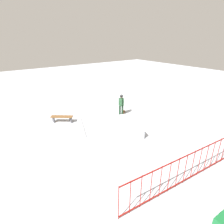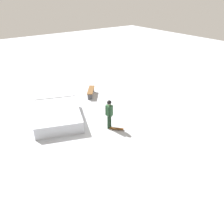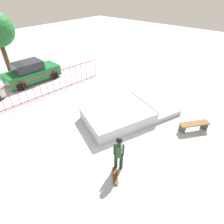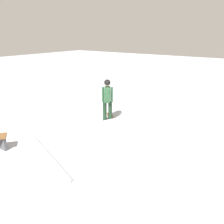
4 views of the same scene
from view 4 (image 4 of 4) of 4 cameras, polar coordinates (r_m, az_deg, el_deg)
name	(u,v)px [view 4 (image 4 of 4)]	position (r m, az deg, el deg)	size (l,w,h in m)	color
ground_plane	(118,141)	(8.26, 1.42, -6.81)	(60.00, 60.00, 0.00)	#B2B7C1
skate_ramp	(98,155)	(6.76, -3.34, -9.86)	(5.97, 4.34, 0.74)	silver
skater	(107,97)	(9.74, -1.08, 3.42)	(0.44, 0.39, 1.73)	black
skateboard	(110,116)	(10.44, -0.46, -0.89)	(0.72, 0.70, 0.09)	#593314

